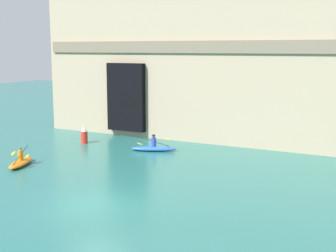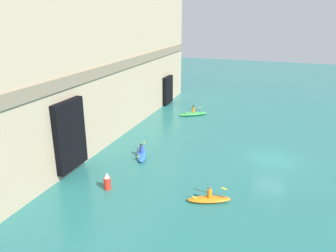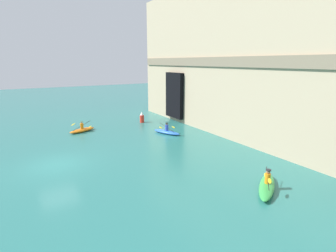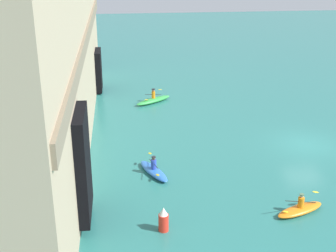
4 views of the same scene
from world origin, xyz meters
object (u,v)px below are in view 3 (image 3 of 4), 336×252
kayak_green (267,186)px  kayak_orange (82,130)px  kayak_blue (167,132)px  marker_buoy (142,117)px

kayak_green → kayak_orange: bearing=-106.9°
kayak_orange → kayak_green: bearing=-93.6°
kayak_blue → kayak_green: kayak_green is taller
kayak_blue → marker_buoy: bearing=156.6°
kayak_green → kayak_blue: bearing=-130.1°
kayak_orange → marker_buoy: marker_buoy is taller
kayak_blue → kayak_orange: bearing=-148.8°
kayak_blue → kayak_green: 12.83m
kayak_blue → marker_buoy: 5.79m
kayak_blue → kayak_orange: kayak_blue is taller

